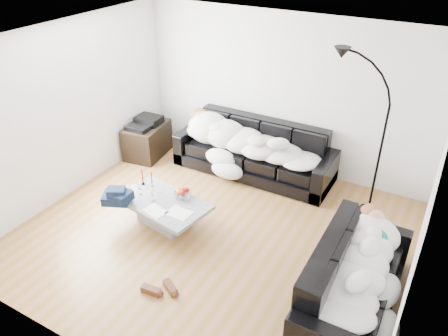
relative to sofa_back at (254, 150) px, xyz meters
The scene contains 24 objects.
ground 1.83m from the sofa_back, 81.96° to the right, with size 5.00×5.00×0.00m, color olive.
wall_back 1.03m from the sofa_back, 63.29° to the left, with size 5.00×0.02×2.60m, color silver.
wall_left 2.98m from the sofa_back, 142.04° to the right, with size 0.02×4.50×2.60m, color silver.
wall_right 3.37m from the sofa_back, 32.59° to the right, with size 0.02×4.50×2.60m, color silver.
ceiling 2.80m from the sofa_back, 81.96° to the right, with size 5.00×5.00×0.00m, color white.
sofa_back is the anchor object (origin of this frame).
sofa_right 3.07m from the sofa_back, 42.87° to the right, with size 2.01×0.86×0.81m, color black.
sleeper_back 0.22m from the sofa_back, 90.00° to the right, with size 2.26×0.78×0.45m, color white, non-canonical shape.
sleeper_right 3.08m from the sofa_back, 42.87° to the right, with size 1.72×0.73×0.42m, color white, non-canonical shape.
teal_cushion 2.65m from the sofa_back, 33.83° to the right, with size 0.36×0.30×0.20m, color #0F6D5F.
coffee_table 1.97m from the sofa_back, 104.30° to the right, with size 1.29×0.75×0.38m, color #939699.
fruit_bowl 1.69m from the sofa_back, 100.46° to the right, with size 0.23×0.23×0.14m, color white.
wine_glass_a 1.93m from the sofa_back, 112.81° to the right, with size 0.07×0.07×0.16m, color white.
wine_glass_b 2.10m from the sofa_back, 114.22° to the right, with size 0.07×0.07×0.16m, color white.
wine_glass_c 2.04m from the sofa_back, 106.90° to the right, with size 0.08×0.08×0.18m, color white.
candle_left 1.96m from the sofa_back, 120.74° to the right, with size 0.05×0.05×0.25m, color maroon.
candle_right 1.85m from the sofa_back, 117.59° to the right, with size 0.04×0.04×0.22m, color maroon.
newspaper_a 2.02m from the sofa_back, 93.62° to the right, with size 0.32×0.25×0.01m, color silver.
newspaper_b 2.18m from the sofa_back, 101.42° to the right, with size 0.31×0.22×0.01m, color silver.
navy_jacket 2.41m from the sofa_back, 114.53° to the right, with size 0.39×0.32×0.19m, color black, non-canonical shape.
shoes 3.03m from the sofa_back, 85.24° to the right, with size 0.40×0.29×0.09m, color #472311, non-canonical shape.
av_cabinet 2.00m from the sofa_back, 169.43° to the right, with size 0.59×0.85×0.59m, color black.
stereo 2.01m from the sofa_back, 169.43° to the right, with size 0.44×0.34×0.13m, color black.
floor_lamp 2.09m from the sofa_back, ahead, with size 0.75×0.30×2.07m, color black, non-canonical shape.
Camera 1 is at (2.46, -4.08, 3.85)m, focal length 35.00 mm.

